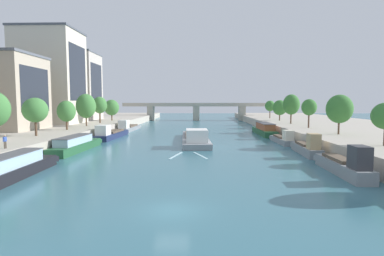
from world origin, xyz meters
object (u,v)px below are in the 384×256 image
(tree_left_second, at_px, (66,111))
(barge_midriver, at_px, (195,138))
(moored_boat_left_near, at_px, (76,144))
(tree_right_midway, at_px, (309,107))
(moored_boat_left_gap_after, at_px, (111,134))
(moored_boat_left_second, at_px, (128,127))
(moored_boat_left_midway, at_px, (16,167))
(moored_boat_right_upstream, at_px, (264,130))
(tree_left_far, at_px, (35,110))
(tree_right_by_lamp, at_px, (270,106))
(person_on_quay, at_px, (5,141))
(tree_right_end_of_row, at_px, (339,109))
(tree_right_second, at_px, (291,105))
(tree_left_end_of_row, at_px, (86,106))
(tree_left_nearest, at_px, (112,108))
(moored_boat_right_gap_after, at_px, (283,139))
(moored_boat_right_second, at_px, (344,165))
(tree_right_far, at_px, (280,108))
(moored_boat_right_far, at_px, (307,148))
(tree_left_past_mid, at_px, (100,105))
(bridge_far, at_px, (196,109))

(tree_left_second, bearing_deg, barge_midriver, -2.41)
(moored_boat_left_near, bearing_deg, tree_right_midway, 22.75)
(moored_boat_left_gap_after, bearing_deg, moored_boat_left_second, 90.76)
(tree_right_midway, bearing_deg, barge_midriver, -163.67)
(moored_boat_left_midway, bearing_deg, moored_boat_left_second, 90.74)
(moored_boat_right_upstream, height_order, tree_left_far, tree_left_far)
(tree_right_by_lamp, xyz_separation_m, person_on_quay, (-47.44, -71.29, -3.34))
(tree_right_end_of_row, distance_m, tree_right_second, 26.17)
(tree_left_end_of_row, distance_m, tree_left_nearest, 22.03)
(moored_boat_right_gap_after, relative_size, tree_left_second, 1.95)
(moored_boat_left_midway, distance_m, moored_boat_left_second, 52.32)
(moored_boat_right_second, bearing_deg, tree_right_midway, 76.91)
(barge_midriver, distance_m, moored_boat_right_second, 31.13)
(tree_left_far, xyz_separation_m, tree_left_nearest, (-0.08, 43.11, -0.30))
(moored_boat_right_second, relative_size, tree_left_far, 1.87)
(tree_left_end_of_row, height_order, tree_right_far, tree_left_end_of_row)
(moored_boat_left_gap_after, xyz_separation_m, tree_left_second, (-7.22, -5.50, 5.11))
(moored_boat_right_second, distance_m, tree_left_nearest, 73.19)
(tree_left_second, height_order, tree_right_midway, tree_right_midway)
(moored_boat_right_upstream, relative_size, tree_right_end_of_row, 2.42)
(moored_boat_left_midway, xyz_separation_m, moored_boat_left_second, (-0.68, 52.31, -0.15))
(moored_boat_right_far, distance_m, tree_right_far, 47.67)
(moored_boat_left_gap_after, distance_m, moored_boat_left_second, 17.34)
(tree_left_past_mid, height_order, tree_right_end_of_row, tree_left_past_mid)
(moored_boat_left_second, distance_m, tree_right_second, 44.01)
(moored_boat_right_far, xyz_separation_m, tree_right_end_of_row, (7.74, 6.92, 5.71))
(tree_left_second, bearing_deg, tree_right_end_of_row, -8.30)
(moored_boat_left_near, bearing_deg, person_on_quay, -103.97)
(moored_boat_left_gap_after, xyz_separation_m, moored_boat_right_second, (35.48, -32.86, 0.12))
(tree_left_far, relative_size, tree_left_end_of_row, 0.84)
(moored_boat_right_second, bearing_deg, tree_right_second, 80.58)
(tree_left_second, bearing_deg, tree_left_end_of_row, 88.25)
(moored_boat_left_near, xyz_separation_m, moored_boat_right_second, (35.83, -15.15, 0.01))
(barge_midriver, distance_m, bridge_far, 73.52)
(barge_midriver, relative_size, bridge_far, 0.39)
(moored_boat_left_gap_after, xyz_separation_m, tree_left_past_mid, (-7.21, 14.80, 6.16))
(tree_right_by_lamp, bearing_deg, moored_boat_left_second, -152.08)
(moored_boat_left_gap_after, relative_size, tree_right_midway, 2.63)
(barge_midriver, distance_m, tree_right_midway, 26.16)
(moored_boat_left_near, height_order, tree_right_by_lamp, tree_right_by_lamp)
(tree_right_second, bearing_deg, moored_boat_right_gap_after, -109.93)
(moored_boat_right_gap_after, bearing_deg, tree_right_by_lamp, 80.29)
(moored_boat_left_gap_after, distance_m, tree_right_far, 51.60)
(moored_boat_left_near, distance_m, moored_boat_left_gap_after, 17.72)
(moored_boat_left_near, bearing_deg, bridge_far, 77.88)
(moored_boat_right_upstream, height_order, tree_right_end_of_row, tree_right_end_of_row)
(moored_boat_right_second, relative_size, moored_boat_right_gap_after, 1.03)
(moored_boat_right_upstream, relative_size, bridge_far, 0.26)
(tree_left_second, distance_m, tree_left_end_of_row, 9.78)
(bridge_far, bearing_deg, moored_boat_left_midway, -99.67)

